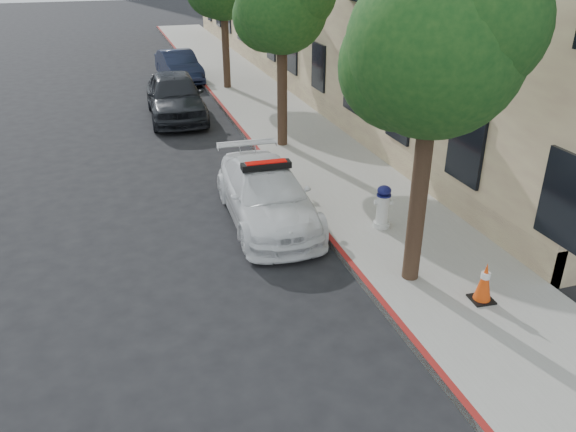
{
  "coord_description": "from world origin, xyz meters",
  "views": [
    {
      "loc": [
        -1.93,
        -9.74,
        5.7
      ],
      "look_at": [
        1.0,
        -0.54,
        1.0
      ],
      "focal_mm": 35.0,
      "sensor_mm": 36.0,
      "label": 1
    }
  ],
  "objects_px": {
    "fire_hydrant": "(383,207)",
    "traffic_cone": "(484,282)",
    "parked_car_mid": "(175,96)",
    "parked_car_far": "(179,66)",
    "police_car": "(267,194)"
  },
  "relations": [
    {
      "from": "parked_car_mid",
      "to": "parked_car_far",
      "type": "bearing_deg",
      "value": 83.02
    },
    {
      "from": "parked_car_far",
      "to": "traffic_cone",
      "type": "bearing_deg",
      "value": -88.36
    },
    {
      "from": "fire_hydrant",
      "to": "traffic_cone",
      "type": "height_order",
      "value": "fire_hydrant"
    },
    {
      "from": "parked_car_mid",
      "to": "fire_hydrant",
      "type": "xyz_separation_m",
      "value": [
        3.06,
        -10.4,
        -0.2
      ]
    },
    {
      "from": "parked_car_mid",
      "to": "traffic_cone",
      "type": "distance_m",
      "value": 13.91
    },
    {
      "from": "parked_car_mid",
      "to": "fire_hydrant",
      "type": "distance_m",
      "value": 10.84
    },
    {
      "from": "fire_hydrant",
      "to": "traffic_cone",
      "type": "xyz_separation_m",
      "value": [
        0.39,
        -3.07,
        -0.1
      ]
    },
    {
      "from": "police_car",
      "to": "traffic_cone",
      "type": "bearing_deg",
      "value": -57.65
    },
    {
      "from": "parked_car_mid",
      "to": "traffic_cone",
      "type": "relative_size",
      "value": 6.51
    },
    {
      "from": "police_car",
      "to": "parked_car_mid",
      "type": "height_order",
      "value": "parked_car_mid"
    },
    {
      "from": "traffic_cone",
      "to": "police_car",
      "type": "bearing_deg",
      "value": 120.49
    },
    {
      "from": "parked_car_far",
      "to": "police_car",
      "type": "bearing_deg",
      "value": -96.04
    },
    {
      "from": "police_car",
      "to": "parked_car_far",
      "type": "bearing_deg",
      "value": 91.48
    },
    {
      "from": "parked_car_far",
      "to": "parked_car_mid",
      "type": "bearing_deg",
      "value": -104.48
    },
    {
      "from": "parked_car_far",
      "to": "fire_hydrant",
      "type": "distance_m",
      "value": 16.62
    }
  ]
}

